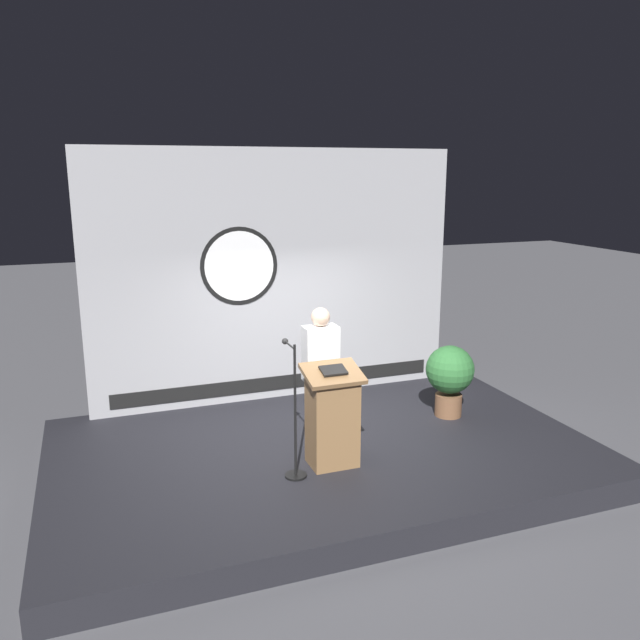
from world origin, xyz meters
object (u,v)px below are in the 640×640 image
podium (332,417)px  speaker_person (320,377)px  potted_plant (450,374)px  microphone_stand (294,430)px

podium → speaker_person: bearing=85.8°
speaker_person → potted_plant: (1.97, 0.34, -0.29)m
podium → speaker_person: (0.04, 0.48, 0.31)m
microphone_stand → potted_plant: 2.66m
podium → potted_plant: (2.01, 0.82, 0.02)m
podium → speaker_person: size_ratio=0.68×
speaker_person → microphone_stand: 0.86m
podium → speaker_person: 0.57m
podium → potted_plant: bearing=22.2°
potted_plant → podium: bearing=-157.8°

